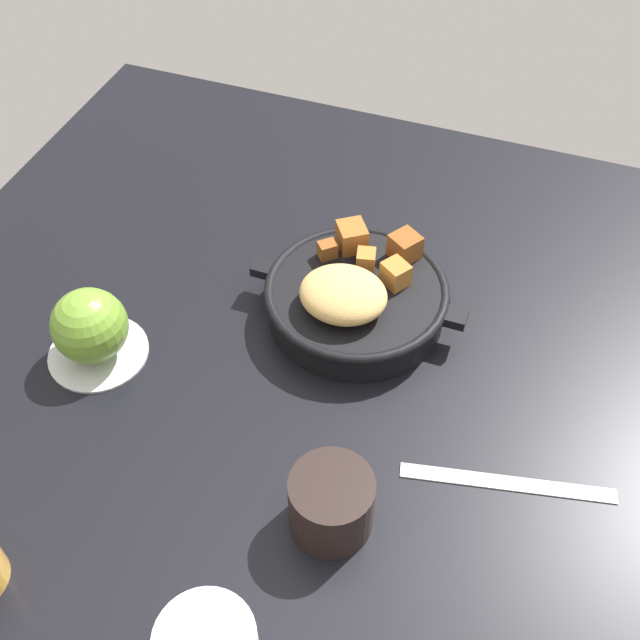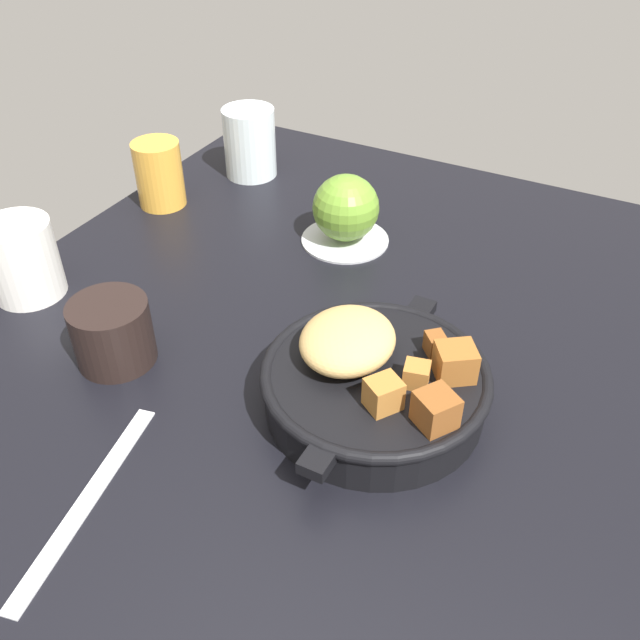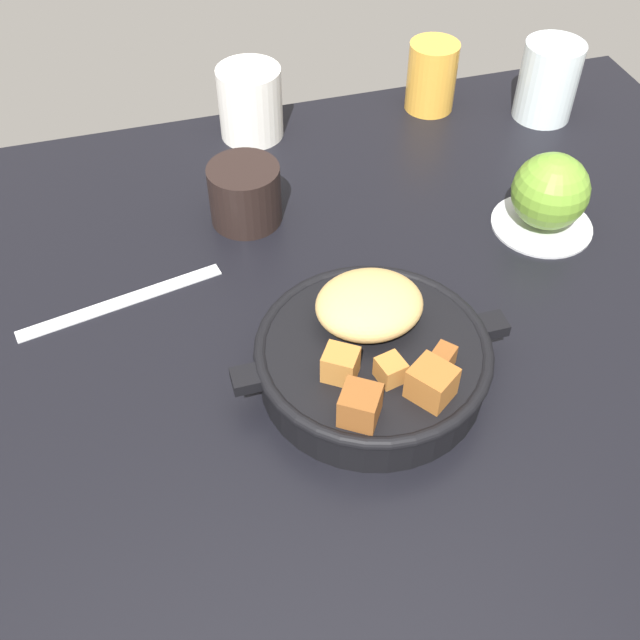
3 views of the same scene
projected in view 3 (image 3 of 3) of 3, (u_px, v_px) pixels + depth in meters
ground_plane at (327, 361)px, 73.65cm from camera, size 112.23×88.21×2.40cm
cast_iron_skillet at (373, 354)px, 68.51cm from camera, size 25.52×21.25×8.33cm
saucer_plate at (542, 224)px, 85.53cm from camera, size 11.20×11.20×0.60cm
red_apple at (550, 191)px, 82.29cm from camera, size 8.34×8.34×8.34cm
butter_knife at (122, 301)px, 77.29cm from camera, size 20.99×5.82×0.36cm
coffee_mug_dark at (245, 194)px, 84.20cm from camera, size 7.96×7.96×6.79cm
ceramic_mug_white at (250, 103)px, 95.18cm from camera, size 7.95×7.95×8.97cm
water_glass_tall at (548, 81)px, 97.90cm from camera, size 7.54×7.54×9.96cm
juice_glass_amber at (432, 76)px, 99.64cm from camera, size 6.43×6.43×8.95cm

